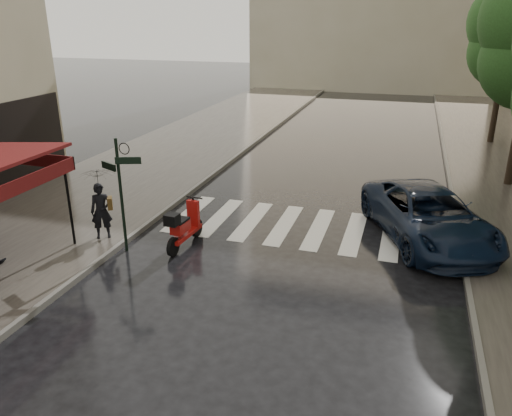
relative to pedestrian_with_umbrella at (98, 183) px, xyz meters
The scene contains 10 objects.
ground 4.34m from the pedestrian_with_umbrella, 57.82° to the right, with size 120.00×120.00×0.00m, color black.
sidewalk_near 9.11m from the pedestrian_with_umbrella, 105.42° to the left, with size 6.00×60.00×0.12m, color #38332D.
curb_near 8.81m from the pedestrian_with_umbrella, 85.56° to the left, with size 0.12×60.00×0.16m, color #595651.
curb_far 12.99m from the pedestrian_with_umbrella, 42.05° to the left, with size 0.12×60.00×0.16m, color #595651.
crosswalk 5.99m from the pedestrian_with_umbrella, 27.31° to the left, with size 7.85×3.20×0.01m.
signpost 1.00m from the pedestrian_with_umbrella, 21.70° to the right, with size 1.17×0.29×3.10m.
tree_far 19.95m from the pedestrian_with_umbrella, 52.90° to the left, with size 3.80×3.80×8.16m.
pedestrian_with_umbrella is the anchor object (origin of this frame).
scooter 2.60m from the pedestrian_with_umbrella, ahead, with size 0.52×1.86×1.22m.
parked_car 9.15m from the pedestrian_with_umbrella, 17.82° to the left, with size 2.43×5.28×1.47m, color black.
Camera 1 is at (5.75, -7.62, 5.93)m, focal length 35.00 mm.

